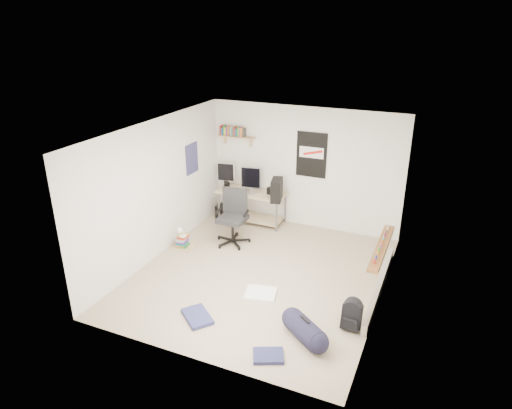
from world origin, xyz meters
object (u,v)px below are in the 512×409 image
at_px(office_chair, 232,220).
at_px(desk, 252,206).
at_px(duffel_bag, 304,331).
at_px(book_stack, 183,240).
at_px(backpack, 352,316).

bearing_deg(office_chair, desk, 81.67).
xyz_separation_m(desk, duffel_bag, (2.24, -3.25, -0.22)).
bearing_deg(desk, office_chair, -71.19).
distance_m(desk, office_chair, 1.08).
xyz_separation_m(duffel_bag, book_stack, (-2.97, 1.65, 0.01)).
distance_m(desk, duffel_bag, 3.95).
distance_m(office_chair, duffel_bag, 3.10).
bearing_deg(duffel_bag, book_stack, -172.29).
bearing_deg(backpack, office_chair, 148.89).
relative_size(office_chair, book_stack, 2.76).
bearing_deg(duffel_bag, desk, 161.39).
distance_m(desk, book_stack, 1.77).
bearing_deg(desk, book_stack, -99.35).
relative_size(desk, book_stack, 3.72).
height_order(desk, book_stack, desk).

